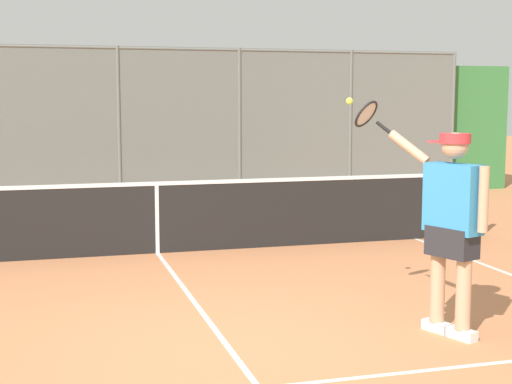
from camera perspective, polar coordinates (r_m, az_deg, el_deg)
ground_plane at (r=6.40m, az=-1.95°, el=-11.75°), size 60.00×60.00×0.00m
fence_backdrop at (r=15.56m, az=-10.44°, el=4.42°), size 17.40×1.37×3.04m
tennis_net at (r=10.19m, az=-7.43°, el=-1.84°), size 9.86×0.09×1.07m
tennis_player at (r=6.75m, az=14.38°, el=-1.75°), size 0.84×1.28×2.07m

